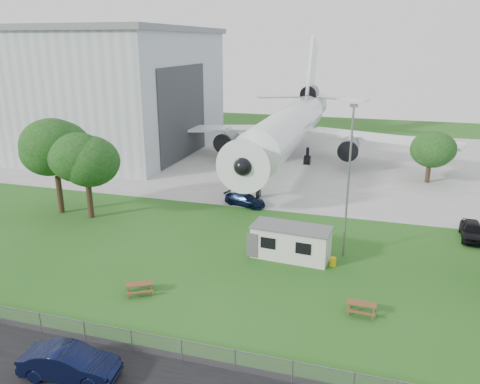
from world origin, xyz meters
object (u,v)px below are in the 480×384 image
(airliner, at_px, (290,125))
(site_cabin, at_px, (291,242))
(picnic_west, at_px, (140,293))
(picnic_east, at_px, (361,313))
(hangar, at_px, (68,88))
(car_centre_sedan, at_px, (70,363))

(airliner, height_order, site_cabin, airliner)
(picnic_west, bearing_deg, picnic_east, -23.21)
(hangar, height_order, car_centre_sedan, hangar)
(airliner, height_order, picnic_east, airliner)
(airliner, xyz_separation_m, picnic_east, (12.02, -37.85, -5.27))
(airliner, relative_size, car_centre_sedan, 9.48)
(site_cabin, height_order, picnic_east, site_cabin)
(airliner, relative_size, picnic_east, 26.52)
(site_cabin, relative_size, picnic_west, 3.80)
(hangar, height_order, picnic_west, hangar)
(hangar, bearing_deg, site_cabin, -36.52)
(car_centre_sedan, bearing_deg, airliner, -8.63)
(hangar, xyz_separation_m, car_centre_sedan, (34.03, -48.31, -8.58))
(hangar, height_order, picnic_east, hangar)
(picnic_west, height_order, picnic_east, same)
(hangar, height_order, site_cabin, hangar)
(site_cabin, bearing_deg, airliner, 101.30)
(airliner, bearing_deg, picnic_east, -72.39)
(site_cabin, bearing_deg, picnic_east, -49.35)
(picnic_east, bearing_deg, car_centre_sedan, -140.57)
(picnic_west, height_order, car_centre_sedan, car_centre_sedan)
(hangar, distance_m, site_cabin, 53.11)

